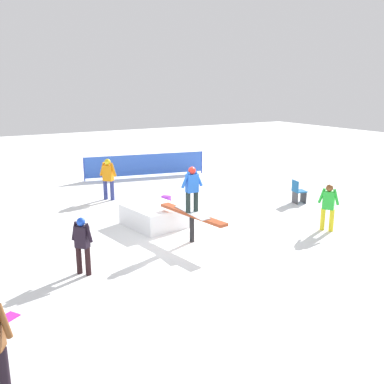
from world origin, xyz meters
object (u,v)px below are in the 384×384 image
at_px(bystander_orange, 108,177).
at_px(rail_feature, 192,217).
at_px(main_rider_on_rail, 192,191).
at_px(bystander_green, 328,205).
at_px(backpack_on_snow, 166,200).
at_px(bystander_black, 82,243).
at_px(folding_chair, 298,192).

bearing_deg(bystander_orange, rail_feature, -36.92).
relative_size(main_rider_on_rail, bystander_green, 1.06).
bearing_deg(backpack_on_snow, rail_feature, 126.04).
bearing_deg(bystander_orange, bystander_black, -66.15).
xyz_separation_m(main_rider_on_rail, folding_chair, (-1.49, 5.50, -1.07)).
relative_size(bystander_black, folding_chair, 1.58).
height_order(rail_feature, main_rider_on_rail, main_rider_on_rail).
height_order(bystander_orange, backpack_on_snow, bystander_orange).
relative_size(rail_feature, backpack_on_snow, 7.73).
bearing_deg(folding_chair, bystander_orange, 68.74).
bearing_deg(folding_chair, bystander_green, 165.16).
bearing_deg(bystander_green, bystander_orange, 0.45).
xyz_separation_m(bystander_black, bystander_green, (0.71, 7.29, 0.03)).
relative_size(bystander_orange, bystander_black, 1.15).
height_order(bystander_black, backpack_on_snow, bystander_black).
distance_m(bystander_black, backpack_on_snow, 6.19).
bearing_deg(bystander_green, folding_chair, -60.85).
xyz_separation_m(bystander_orange, bystander_green, (6.84, 4.46, -0.09)).
xyz_separation_m(rail_feature, main_rider_on_rail, (0.00, 0.00, 0.76)).
distance_m(rail_feature, bystander_green, 4.22).
height_order(bystander_orange, bystander_green, bystander_orange).
height_order(main_rider_on_rail, bystander_orange, main_rider_on_rail).
bearing_deg(bystander_black, rail_feature, 60.76).
bearing_deg(bystander_black, bystander_orange, 116.48).
height_order(main_rider_on_rail, backpack_on_snow, main_rider_on_rail).
bearing_deg(bystander_green, main_rider_on_rail, 40.03).
xyz_separation_m(main_rider_on_rail, bystander_green, (1.26, 4.02, -0.67)).
xyz_separation_m(main_rider_on_rail, bystander_black, (0.54, -3.26, -0.70)).
distance_m(bystander_orange, bystander_green, 8.16).
bearing_deg(rail_feature, folding_chair, 96.14).
bearing_deg(bystander_black, backpack_on_snow, 95.94).
relative_size(folding_chair, backpack_on_snow, 2.59).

